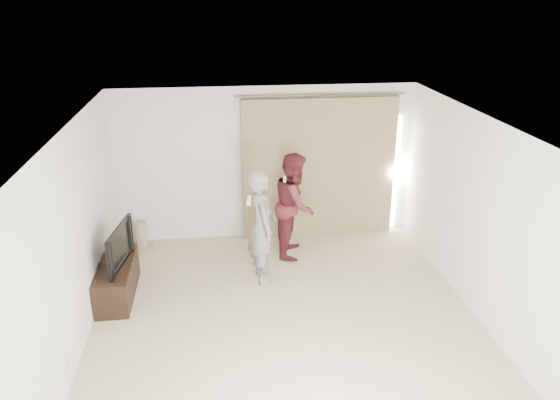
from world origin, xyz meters
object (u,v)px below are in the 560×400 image
Objects in this scene: tv_console at (117,280)px; tv at (113,246)px; person_woman at (295,204)px; person_man at (262,227)px.

tv_console is 1.30× the size of tv.
tv is 2.85m from person_woman.
person_man is at bearing 6.18° from tv_console.
person_woman is at bearing 21.15° from tv_console.
person_woman is at bearing 53.30° from person_man.
tv is 2.07m from person_man.
tv reaches higher than tv_console.
tv_console is at bearing 9.23° from tv.
person_man is at bearing -126.70° from person_woman.
tv_console is at bearing -173.82° from person_man.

